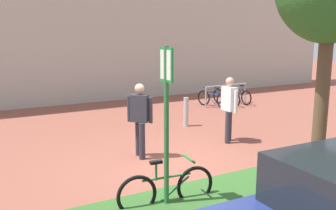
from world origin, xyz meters
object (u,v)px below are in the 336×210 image
object	(u,v)px
bike_rack_cluster	(226,96)
person_suited_dark	(140,116)
bollard_steel	(186,112)
bike_at_sign	(167,189)
person_shirt_blue	(229,105)
parking_sign_post	(166,107)

from	to	relation	value
bike_rack_cluster	person_suited_dark	distance (m)	7.06
bike_rack_cluster	person_suited_dark	world-z (taller)	person_suited_dark
bollard_steel	bike_at_sign	bearing A→B (deg)	-124.73
person_shirt_blue	person_suited_dark	bearing A→B (deg)	-179.88
bollard_steel	person_shirt_blue	size ratio (longest dim) A/B	0.52
bike_rack_cluster	person_shirt_blue	xyz separation A→B (m)	(-3.13, -4.14, 0.63)
bike_at_sign	person_shirt_blue	xyz separation A→B (m)	(3.25, 2.57, 0.63)
bike_at_sign	person_suited_dark	distance (m)	2.73
bollard_steel	person_suited_dark	distance (m)	3.21
bollard_steel	parking_sign_post	bearing A→B (deg)	-124.71
bollard_steel	person_shirt_blue	bearing A→B (deg)	-87.26
parking_sign_post	person_suited_dark	distance (m)	2.85
person_shirt_blue	parking_sign_post	bearing A→B (deg)	-141.26
bike_at_sign	person_shirt_blue	world-z (taller)	person_shirt_blue
bollard_steel	person_shirt_blue	world-z (taller)	person_shirt_blue
parking_sign_post	person_suited_dark	xyz separation A→B (m)	(0.75, 2.65, -0.73)
person_shirt_blue	person_suited_dark	xyz separation A→B (m)	(-2.55, -0.01, 0.00)
parking_sign_post	bollard_steel	world-z (taller)	parking_sign_post
bollard_steel	person_suited_dark	world-z (taller)	person_suited_dark
parking_sign_post	bollard_steel	distance (m)	5.78
bike_at_sign	bollard_steel	world-z (taller)	bollard_steel
bike_at_sign	person_shirt_blue	bearing A→B (deg)	38.31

